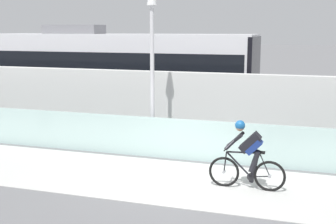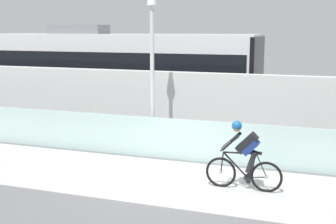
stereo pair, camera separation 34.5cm
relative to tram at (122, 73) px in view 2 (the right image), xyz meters
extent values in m
plane|color=slate|center=(4.64, -6.85, -1.89)|extent=(200.00, 200.00, 0.00)
cube|color=beige|center=(4.64, -6.85, -1.89)|extent=(32.00, 3.20, 0.01)
cube|color=silver|center=(4.64, -5.00, -1.31)|extent=(32.00, 0.05, 1.17)
cube|color=silver|center=(4.64, -3.20, -0.74)|extent=(32.00, 0.36, 2.31)
cube|color=#595654|center=(4.64, -0.72, -1.89)|extent=(32.00, 0.08, 0.01)
cube|color=#595654|center=(4.64, 0.72, -1.89)|extent=(32.00, 0.08, 0.01)
cube|color=silver|center=(0.02, 0.00, 0.01)|extent=(11.00, 2.50, 3.10)
cube|color=black|center=(0.02, 0.00, 0.36)|extent=(10.56, 2.54, 1.04)
cube|color=#4C4C51|center=(0.02, 0.00, -1.36)|extent=(10.78, 2.53, 0.28)
cube|color=slate|center=(-1.96, 0.00, 1.74)|extent=(2.40, 1.10, 0.36)
cube|color=#232326|center=(-3.50, 0.00, -1.53)|extent=(1.40, 1.88, 0.20)
cylinder|color=black|center=(-3.50, -0.72, -1.59)|extent=(0.60, 0.10, 0.60)
cylinder|color=black|center=(-3.50, 0.72, -1.59)|extent=(0.60, 0.10, 0.60)
cube|color=#232326|center=(3.54, 0.00, -1.53)|extent=(1.40, 1.88, 0.20)
cylinder|color=black|center=(3.54, -0.72, -1.59)|extent=(0.60, 0.10, 0.60)
cylinder|color=black|center=(3.54, 0.72, -1.59)|extent=(0.60, 0.10, 0.60)
cube|color=black|center=(-5.43, 0.00, 0.01)|extent=(0.16, 2.54, 2.94)
cube|color=black|center=(5.47, 0.00, 0.01)|extent=(0.16, 2.54, 2.94)
torus|color=black|center=(5.72, -6.85, -1.53)|extent=(0.72, 0.06, 0.72)
cylinder|color=#99999E|center=(5.72, -6.85, -1.53)|extent=(0.07, 0.10, 0.07)
torus|color=black|center=(6.77, -6.85, -1.53)|extent=(0.72, 0.06, 0.72)
cylinder|color=#99999E|center=(6.77, -6.85, -1.53)|extent=(0.07, 0.10, 0.07)
cylinder|color=black|center=(6.06, -6.85, -1.32)|extent=(0.60, 0.04, 0.58)
cylinder|color=black|center=(6.44, -6.85, -1.30)|extent=(0.22, 0.04, 0.59)
cylinder|color=black|center=(6.15, -6.85, -1.03)|extent=(0.76, 0.04, 0.07)
cylinder|color=black|center=(6.56, -6.85, -1.56)|extent=(0.43, 0.03, 0.09)
cylinder|color=black|center=(6.65, -6.85, -1.27)|extent=(0.27, 0.02, 0.53)
cylinder|color=black|center=(5.75, -6.85, -1.29)|extent=(0.08, 0.03, 0.49)
cube|color=black|center=(6.53, -6.85, -0.99)|extent=(0.24, 0.10, 0.05)
cylinder|color=black|center=(5.77, -6.85, -0.94)|extent=(0.03, 0.58, 0.03)
cylinder|color=#262628|center=(6.35, -6.85, -1.59)|extent=(0.18, 0.02, 0.18)
cube|color=black|center=(6.31, -6.85, -0.78)|extent=(0.50, 0.28, 0.51)
cube|color=navy|center=(6.40, -6.85, -0.87)|extent=(0.38, 0.30, 0.38)
sphere|color=tan|center=(6.07, -6.85, -0.43)|extent=(0.20, 0.20, 0.20)
sphere|color=#195999|center=(6.07, -6.85, -0.40)|extent=(0.23, 0.23, 0.23)
cylinder|color=black|center=(5.95, -6.85, -0.77)|extent=(0.44, 0.41, 0.41)
cylinder|color=black|center=(5.95, -6.85, -0.77)|extent=(0.44, 0.41, 0.41)
cylinder|color=black|center=(6.42, -6.85, -1.35)|extent=(0.29, 0.33, 0.80)
cylinder|color=black|center=(6.42, -6.85, -1.21)|extent=(0.29, 0.33, 0.54)
cylinder|color=gray|center=(3.17, -4.70, -1.79)|extent=(0.24, 0.24, 0.20)
cylinder|color=silver|center=(3.17, -4.70, 0.31)|extent=(0.12, 0.12, 4.20)
camera|label=1|loc=(7.61, -16.91, 1.76)|focal=48.47mm
camera|label=2|loc=(7.93, -16.80, 1.76)|focal=48.47mm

